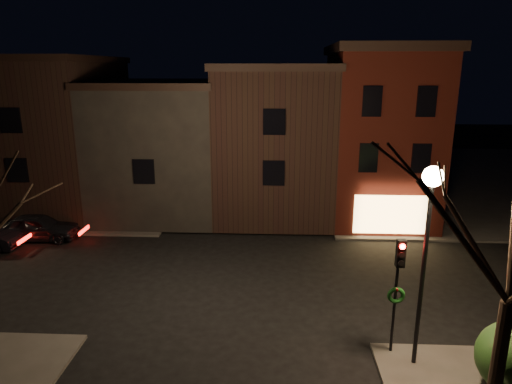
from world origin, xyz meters
The scene contains 10 objects.
ground centered at (0.00, 0.00, 0.00)m, with size 120.00×120.00×0.00m, color black.
sidewalk_far_right centered at (20.00, 20.00, 0.06)m, with size 30.00×30.00×0.12m, color #2D2B28.
sidewalk_far_left centered at (-20.00, 20.00, 0.06)m, with size 30.00×30.00×0.12m, color #2D2B28.
corner_building centered at (8.00, 9.47, 5.40)m, with size 6.50×8.50×10.50m.
row_building_a centered at (1.50, 10.50, 4.83)m, with size 7.30×10.30×9.40m.
row_building_b centered at (-5.75, 10.50, 4.33)m, with size 7.80×10.30×8.40m.
row_building_c centered at (-13.00, 10.50, 5.08)m, with size 7.30×10.30×9.90m.
street_lamp_near centered at (6.20, -6.00, 5.18)m, with size 0.60×0.60×6.48m.
traffic_signal centered at (5.60, -5.51, 2.81)m, with size 0.58×0.38×4.05m.
parked_car_a centered at (-11.59, 4.30, 0.74)m, with size 1.75×4.36×1.48m, color black.
Camera 1 is at (1.73, -19.01, 9.34)m, focal length 32.00 mm.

